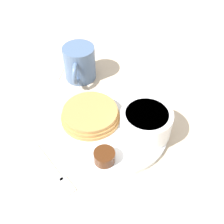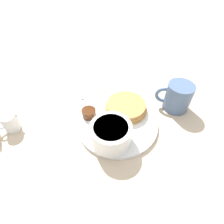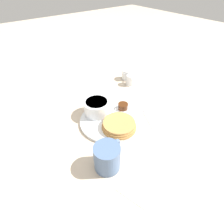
% 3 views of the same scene
% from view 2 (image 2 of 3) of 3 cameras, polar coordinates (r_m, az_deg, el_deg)
% --- Properties ---
extents(ground_plane, '(4.00, 4.00, 0.00)m').
position_cam_2_polar(ground_plane, '(0.54, 1.69, -4.03)').
color(ground_plane, '#C6B299').
extents(plate, '(0.24, 0.24, 0.01)m').
position_cam_2_polar(plate, '(0.53, 1.71, -3.62)').
color(plate, white).
rests_on(plate, ground_plane).
extents(pancake_stack, '(0.13, 0.13, 0.03)m').
position_cam_2_polar(pancake_stack, '(0.55, 4.98, 1.48)').
color(pancake_stack, '#B78447').
rests_on(pancake_stack, plate).
extents(bowl, '(0.11, 0.11, 0.06)m').
position_cam_2_polar(bowl, '(0.46, -0.38, -6.93)').
color(bowl, white).
rests_on(bowl, plate).
extents(syrup_cup, '(0.04, 0.04, 0.03)m').
position_cam_2_polar(syrup_cup, '(0.54, -7.55, -0.34)').
color(syrup_cup, '#47230F').
rests_on(syrup_cup, plate).
extents(butter_ramekin, '(0.05, 0.05, 0.04)m').
position_cam_2_polar(butter_ramekin, '(0.47, -2.58, -9.31)').
color(butter_ramekin, white).
rests_on(butter_ramekin, plate).
extents(coffee_mug, '(0.08, 0.11, 0.09)m').
position_cam_2_polar(coffee_mug, '(0.59, 20.52, 4.68)').
color(coffee_mug, slate).
rests_on(coffee_mug, ground_plane).
extents(creamer_pitcher_near, '(0.06, 0.04, 0.06)m').
position_cam_2_polar(creamer_pitcher_near, '(0.59, -30.34, -2.90)').
color(creamer_pitcher_near, white).
rests_on(creamer_pitcher_near, ground_plane).
extents(fork, '(0.14, 0.08, 0.00)m').
position_cam_2_polar(fork, '(0.63, -8.02, 4.60)').
color(fork, silver).
rests_on(fork, ground_plane).
extents(napkin, '(0.12, 0.11, 0.00)m').
position_cam_2_polar(napkin, '(0.71, 20.23, 7.48)').
color(napkin, white).
rests_on(napkin, ground_plane).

